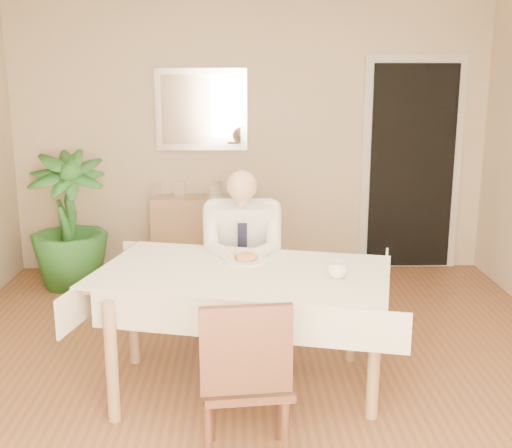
{
  "coord_description": "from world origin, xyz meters",
  "views": [
    {
      "loc": [
        -0.1,
        -3.62,
        1.9
      ],
      "look_at": [
        0.0,
        0.35,
        0.95
      ],
      "focal_mm": 45.0,
      "sensor_mm": 36.0,
      "label": 1
    }
  ],
  "objects_px": {
    "chair_near": "(246,375)",
    "coffee_mug": "(338,270)",
    "seated_man": "(242,253)",
    "sideboard": "(203,235)",
    "dining_table": "(243,284)",
    "chair_far": "(242,264)",
    "potted_palm": "(68,221)"
  },
  "relations": [
    {
      "from": "dining_table",
      "to": "coffee_mug",
      "type": "height_order",
      "value": "coffee_mug"
    },
    {
      "from": "dining_table",
      "to": "potted_palm",
      "type": "xyz_separation_m",
      "value": [
        -1.54,
        1.96,
        -0.06
      ]
    },
    {
      "from": "dining_table",
      "to": "coffee_mug",
      "type": "distance_m",
      "value": 0.57
    },
    {
      "from": "potted_palm",
      "to": "sideboard",
      "type": "bearing_deg",
      "value": 17.47
    },
    {
      "from": "seated_man",
      "to": "coffee_mug",
      "type": "relative_size",
      "value": 11.13
    },
    {
      "from": "coffee_mug",
      "to": "chair_near",
      "type": "bearing_deg",
      "value": -127.42
    },
    {
      "from": "chair_far",
      "to": "sideboard",
      "type": "relative_size",
      "value": 1.0
    },
    {
      "from": "chair_near",
      "to": "coffee_mug",
      "type": "distance_m",
      "value": 0.92
    },
    {
      "from": "chair_far",
      "to": "chair_near",
      "type": "height_order",
      "value": "chair_far"
    },
    {
      "from": "coffee_mug",
      "to": "potted_palm",
      "type": "bearing_deg",
      "value": 134.58
    },
    {
      "from": "chair_far",
      "to": "sideboard",
      "type": "height_order",
      "value": "chair_far"
    },
    {
      "from": "seated_man",
      "to": "potted_palm",
      "type": "xyz_separation_m",
      "value": [
        -1.54,
        1.37,
        -0.08
      ]
    },
    {
      "from": "chair_near",
      "to": "seated_man",
      "type": "distance_m",
      "value": 1.45
    },
    {
      "from": "sideboard",
      "to": "dining_table",
      "type": "bearing_deg",
      "value": -77.99
    },
    {
      "from": "dining_table",
      "to": "chair_near",
      "type": "bearing_deg",
      "value": -75.55
    },
    {
      "from": "coffee_mug",
      "to": "potted_palm",
      "type": "distance_m",
      "value": 2.97
    },
    {
      "from": "chair_far",
      "to": "seated_man",
      "type": "xyz_separation_m",
      "value": [
        0.0,
        -0.29,
        0.17
      ]
    },
    {
      "from": "dining_table",
      "to": "potted_palm",
      "type": "relative_size",
      "value": 1.6
    },
    {
      "from": "seated_man",
      "to": "sideboard",
      "type": "height_order",
      "value": "seated_man"
    },
    {
      "from": "chair_near",
      "to": "dining_table",
      "type": "bearing_deg",
      "value": 84.76
    },
    {
      "from": "chair_far",
      "to": "coffee_mug",
      "type": "height_order",
      "value": "chair_far"
    },
    {
      "from": "chair_near",
      "to": "coffee_mug",
      "type": "height_order",
      "value": "chair_near"
    },
    {
      "from": "chair_far",
      "to": "seated_man",
      "type": "relative_size",
      "value": 0.75
    },
    {
      "from": "dining_table",
      "to": "chair_near",
      "type": "distance_m",
      "value": 0.86
    },
    {
      "from": "chair_far",
      "to": "seated_man",
      "type": "distance_m",
      "value": 0.34
    },
    {
      "from": "chair_near",
      "to": "sideboard",
      "type": "bearing_deg",
      "value": 90.97
    },
    {
      "from": "dining_table",
      "to": "chair_far",
      "type": "bearing_deg",
      "value": 103.7
    },
    {
      "from": "seated_man",
      "to": "coffee_mug",
      "type": "xyz_separation_m",
      "value": [
        0.54,
        -0.74,
        0.11
      ]
    },
    {
      "from": "chair_near",
      "to": "sideboard",
      "type": "distance_m",
      "value": 3.19
    },
    {
      "from": "sideboard",
      "to": "potted_palm",
      "type": "height_order",
      "value": "potted_palm"
    },
    {
      "from": "seated_man",
      "to": "coffee_mug",
      "type": "height_order",
      "value": "seated_man"
    },
    {
      "from": "dining_table",
      "to": "sideboard",
      "type": "bearing_deg",
      "value": 112.86
    }
  ]
}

